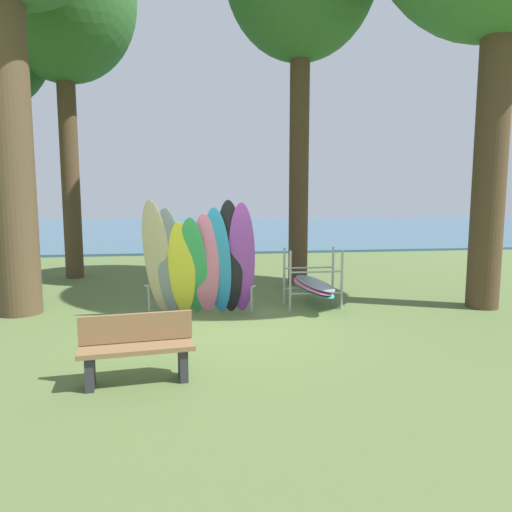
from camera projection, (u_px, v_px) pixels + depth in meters
ground_plane at (226, 325)px, 8.34m from camera, size 80.00×80.00×0.00m
lake_water at (197, 228)px, 36.75m from camera, size 80.00×36.00×0.10m
leaning_board_pile at (200, 263)px, 8.88m from camera, size 2.28×1.06×2.29m
board_storage_rack at (313, 285)px, 9.76m from camera, size 1.15×2.13×1.25m
park_bench at (137, 347)px, 5.71m from camera, size 1.44×0.57×0.85m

